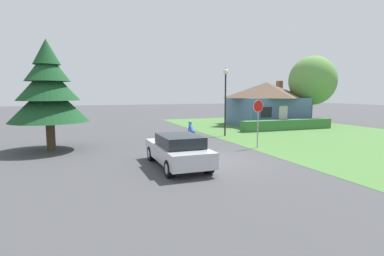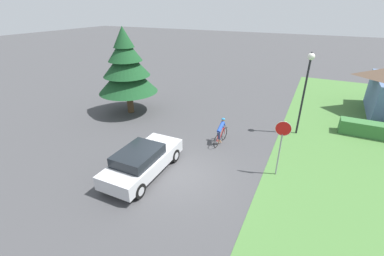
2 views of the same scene
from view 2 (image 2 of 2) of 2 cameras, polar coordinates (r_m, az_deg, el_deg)
name	(u,v)px [view 2 (image 2 of 2)]	position (r m, az deg, el deg)	size (l,w,h in m)	color
ground_plane	(183,175)	(12.39, -2.03, -10.44)	(140.00, 140.00, 0.00)	#424244
sedan_left_lane	(142,161)	(12.29, -10.95, -7.18)	(1.90, 4.50, 1.42)	#BCBCC1
cyclist	(221,132)	(14.79, 6.41, -0.87)	(0.44, 1.80, 1.51)	black
stop_sign	(282,138)	(12.09, 19.30, -2.14)	(0.70, 0.09, 2.77)	gray
street_lamp	(307,77)	(16.28, 24.20, 10.26)	(0.39, 0.39, 5.00)	black
conifer_tall_near	(126,68)	(18.96, -14.39, 12.82)	(4.17, 4.17, 6.07)	#4C3823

